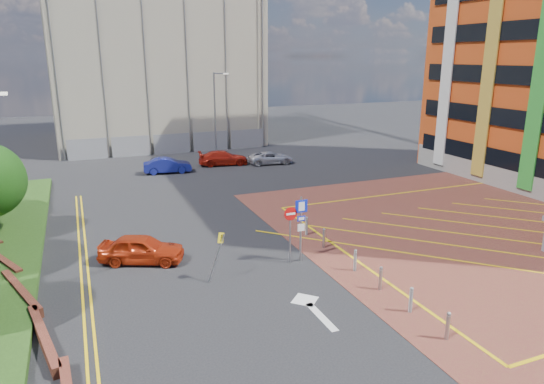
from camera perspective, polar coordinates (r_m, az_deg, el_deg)
ground at (r=22.52m, az=3.28°, el=-9.21°), size 140.00×140.00×0.00m
forecourt at (r=30.85m, az=27.55°, el=-4.03°), size 26.00×26.00×0.02m
retaining_wall at (r=22.60m, az=-27.93°, el=-10.50°), size 6.06×20.33×0.40m
lamp_back at (r=48.45m, az=-6.64°, el=9.52°), size 1.53×0.16×8.00m
sign_cluster at (r=22.73m, az=2.97°, el=-3.65°), size 1.17×0.12×3.20m
warning_sign at (r=21.06m, az=-6.36°, el=-6.86°), size 0.85×0.44×2.24m
bollard_row at (r=22.05m, az=10.66°, el=-8.70°), size 0.14×11.14×0.90m
construction_building at (r=59.09m, az=-14.15°, el=16.71°), size 21.20×19.20×22.00m
construction_fence at (r=50.12m, az=-10.55°, el=5.68°), size 21.60×0.06×2.00m
car_red_left at (r=23.91m, az=-15.09°, el=-6.47°), size 4.27×3.03×1.35m
car_blue_back at (r=41.60m, az=-12.19°, el=3.08°), size 4.07×1.82×1.30m
car_red_back at (r=43.94m, az=-5.76°, el=4.00°), size 4.64×2.43×1.28m
car_silver_back at (r=44.20m, az=-0.15°, el=4.05°), size 4.25×2.35×1.13m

